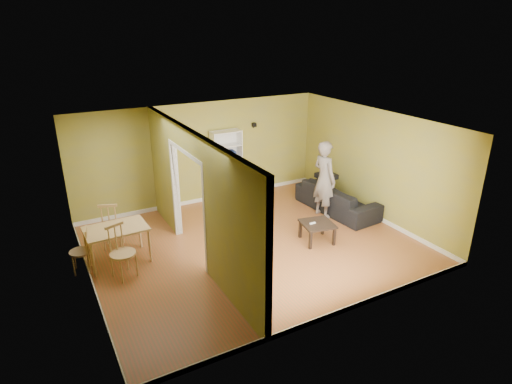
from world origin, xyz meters
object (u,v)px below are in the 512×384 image
sofa (337,194)px  bookshelf (226,166)px  coffee_table (317,226)px  chair_left (80,250)px  dining_table (116,231)px  chair_near (123,252)px  person (325,173)px  chair_far (112,224)px

sofa → bookshelf: bearing=41.7°
coffee_table → sofa: bearing=38.0°
coffee_table → chair_left: size_ratio=0.74×
bookshelf → coffee_table: (0.69, -3.13, -0.57)m
dining_table → chair_near: bearing=-92.5°
sofa → dining_table: bearing=84.8°
coffee_table → chair_near: (-3.95, 0.57, 0.14)m
coffee_table → dining_table: size_ratio=0.56×
person → chair_near: size_ratio=2.15×
dining_table → coffee_table: bearing=-17.0°
person → chair_left: size_ratio=2.51×
person → chair_near: person is taller
person → chair_left: bearing=85.0°
chair_left → person: bearing=99.3°
coffee_table → chair_far: size_ratio=0.62×
chair_left → sofa: bearing=100.0°
person → chair_far: (-4.81, 0.80, -0.57)m
sofa → chair_near: (-5.35, -0.52, 0.08)m
bookshelf → dining_table: size_ratio=1.61×
sofa → person: bearing=93.1°
coffee_table → chair_near: size_ratio=0.64×
person → bookshelf: 2.64m
chair_left → chair_near: (0.66, -0.58, 0.07)m
sofa → chair_left: size_ratio=2.60×
chair_left → chair_far: 1.00m
person → dining_table: (-4.84, 0.17, -0.45)m
person → coffee_table: person is taller
bookshelf → coffee_table: size_ratio=2.86×
bookshelf → dining_table: bearing=-149.2°
sofa → chair_near: 5.38m
sofa → dining_table: size_ratio=1.96×
dining_table → chair_far: (0.03, 0.64, -0.12)m
bookshelf → chair_near: (-3.26, -2.56, -0.42)m
bookshelf → chair_near: 4.16m
bookshelf → chair_near: bearing=-141.9°
dining_table → chair_left: (-0.69, -0.05, -0.21)m
person → dining_table: person is taller
chair_left → chair_near: chair_near is taller
chair_left → chair_near: size_ratio=0.86×
person → chair_far: size_ratio=2.09×
coffee_table → dining_table: 4.11m
chair_left → chair_far: bearing=144.0°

